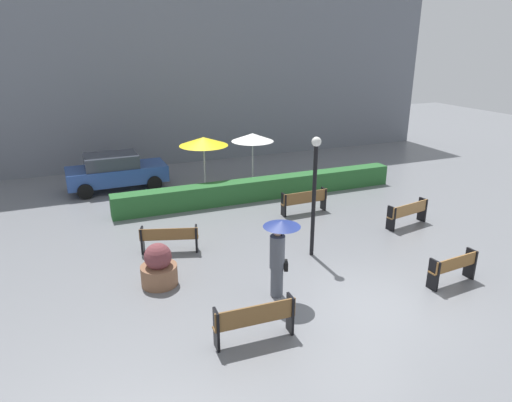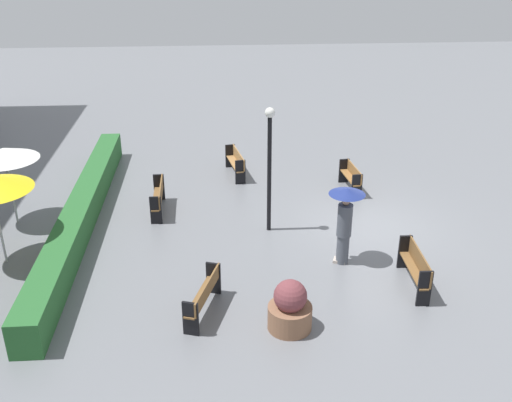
% 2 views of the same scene
% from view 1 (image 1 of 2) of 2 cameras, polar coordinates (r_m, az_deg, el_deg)
% --- Properties ---
extents(ground_plane, '(60.00, 60.00, 0.00)m').
position_cam_1_polar(ground_plane, '(12.02, 13.90, -12.27)').
color(ground_plane, slate).
extents(bench_far_left, '(1.78, 0.85, 0.82)m').
position_cam_1_polar(bench_far_left, '(14.28, -10.79, -4.48)').
color(bench_far_left, brown).
rests_on(bench_far_left, ground).
extents(bench_back_row, '(1.84, 0.37, 0.88)m').
position_cam_1_polar(bench_back_row, '(17.28, 6.08, 0.12)').
color(bench_back_row, brown).
rests_on(bench_back_row, ground).
extents(bench_near_right, '(1.54, 0.47, 0.85)m').
position_cam_1_polar(bench_near_right, '(13.35, 23.48, -7.55)').
color(bench_near_right, olive).
rests_on(bench_near_right, ground).
extents(bench_far_right, '(1.78, 0.65, 0.86)m').
position_cam_1_polar(bench_far_right, '(16.87, 18.48, -1.32)').
color(bench_far_right, '#9E7242').
rests_on(bench_far_right, ground).
extents(bench_near_left, '(1.83, 0.38, 0.93)m').
position_cam_1_polar(bench_near_left, '(10.10, -0.13, -14.52)').
color(bench_near_left, brown).
rests_on(bench_near_left, ground).
extents(pedestrian_with_umbrella, '(0.93, 0.93, 2.08)m').
position_cam_1_polar(pedestrian_with_umbrella, '(11.38, 2.89, -5.98)').
color(pedestrian_with_umbrella, '#4C515B').
rests_on(pedestrian_with_umbrella, ground).
extents(planter_pot, '(0.97, 0.97, 1.18)m').
position_cam_1_polar(planter_pot, '(12.51, -12.07, -8.09)').
color(planter_pot, brown).
rests_on(planter_pot, ground).
extents(lamp_post, '(0.28, 0.28, 3.65)m').
position_cam_1_polar(lamp_post, '(13.34, 7.33, 2.09)').
color(lamp_post, black).
rests_on(lamp_post, ground).
extents(patio_umbrella_yellow, '(2.04, 2.04, 2.42)m').
position_cam_1_polar(patio_umbrella_yellow, '(19.22, -6.58, 7.41)').
color(patio_umbrella_yellow, silver).
rests_on(patio_umbrella_yellow, ground).
extents(patio_umbrella_white, '(1.88, 1.88, 2.34)m').
position_cam_1_polar(patio_umbrella_white, '(20.34, -0.44, 7.96)').
color(patio_umbrella_white, silver).
rests_on(patio_umbrella_white, ground).
extents(hedge_strip, '(12.03, 0.70, 0.85)m').
position_cam_1_polar(hedge_strip, '(18.83, 0.73, 1.57)').
color(hedge_strip, '#28602D').
rests_on(hedge_strip, ground).
extents(building_facade, '(28.00, 1.20, 10.19)m').
position_cam_1_polar(building_facade, '(24.93, -7.90, 16.71)').
color(building_facade, slate).
rests_on(building_facade, ground).
extents(parked_car, '(4.24, 2.05, 1.57)m').
position_cam_1_polar(parked_car, '(20.87, -17.14, 3.60)').
color(parked_car, '#28478C').
rests_on(parked_car, ground).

